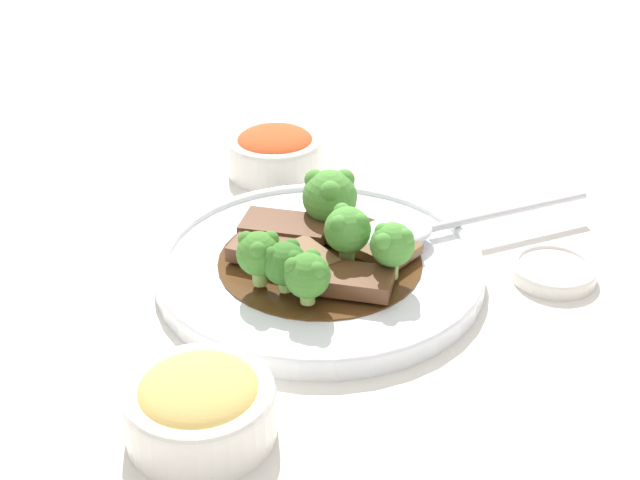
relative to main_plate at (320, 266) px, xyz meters
The scene contains 17 objects.
ground_plane 0.01m from the main_plate, ahead, with size 4.00×4.00×0.00m, color silver.
main_plate is the anchor object (origin of this frame).
beef_strip_0 0.03m from the main_plate, 86.62° to the left, with size 0.06×0.05×0.01m.
beef_strip_1 0.05m from the main_plate, 135.31° to the right, with size 0.08×0.05×0.01m.
beef_strip_2 0.04m from the main_plate, 18.32° to the right, with size 0.08×0.05×0.01m.
beef_strip_3 0.05m from the main_plate, 27.25° to the left, with size 0.06×0.04×0.01m.
beef_strip_4 0.05m from the main_plate, 145.95° to the left, with size 0.07×0.05×0.01m.
broccoli_floret_0 0.06m from the main_plate, 70.82° to the right, with size 0.05×0.05×0.05m.
broccoli_floret_1 0.07m from the main_plate, 110.68° to the left, with size 0.03×0.03×0.04m.
broccoli_floret_2 0.05m from the main_plate, behind, with size 0.04×0.04×0.05m.
broccoli_floret_3 0.07m from the main_plate, 69.31° to the left, with size 0.03×0.03×0.04m.
broccoli_floret_4 0.06m from the main_plate, 90.61° to the left, with size 0.03×0.03×0.04m.
broccoli_floret_5 0.07m from the main_plate, behind, with size 0.03×0.03×0.05m.
serving_spoon 0.08m from the main_plate, 128.67° to the right, with size 0.16×0.19×0.01m.
side_bowl_kimchi 0.19m from the main_plate, 48.26° to the right, with size 0.09×0.09×0.04m.
side_bowl_appetizer 0.19m from the main_plate, 96.37° to the left, with size 0.09×0.09×0.05m.
sauce_dish 0.19m from the main_plate, 151.69° to the right, with size 0.07×0.07×0.01m.
Camera 1 is at (-0.29, 0.52, 0.39)m, focal length 50.00 mm.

